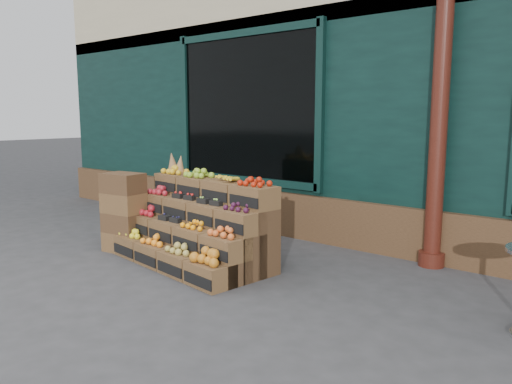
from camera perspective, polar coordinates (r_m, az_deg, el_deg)
The scene contains 5 objects.
ground at distance 4.82m, azimuth -3.55°, elevation -11.28°, with size 60.00×60.00×0.00m, color #373739.
shop_facade at distance 8.99m, azimuth 19.84°, elevation 13.07°, with size 12.00×6.24×4.80m.
crate_display at distance 5.67m, azimuth -6.74°, elevation -4.34°, with size 2.01×1.17×1.20m.
spare_crates at distance 6.26m, azimuth -14.85°, elevation -2.28°, with size 0.52×0.39×0.96m.
shopkeeper at distance 7.54m, azimuth 1.90°, elevation 4.56°, with size 0.80×0.52×2.19m, color #1B6129.
Camera 1 is at (3.11, -3.29, 1.66)m, focal length 35.00 mm.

